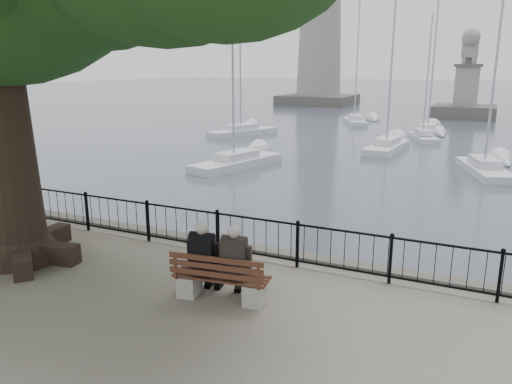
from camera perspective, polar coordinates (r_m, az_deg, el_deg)
The scene contains 14 objects.
harbor at distance 12.14m, azimuth 1.01°, elevation -9.12°, with size 260.00×260.00×1.20m.
railing at distance 11.33m, azimuth 0.00°, elevation -5.11°, with size 22.06×0.06×1.00m.
bench at distance 9.55m, azimuth -4.09°, elevation -10.39°, with size 1.89×0.79×0.97m.
person_left at distance 9.61m, azimuth -5.77°, elevation -7.87°, with size 0.48×0.80×1.53m.
person_right at distance 9.40m, azimuth -2.17°, elevation -8.33°, with size 0.48×0.80×1.53m.
lighthouse at distance 73.12m, azimuth 7.41°, elevation 19.83°, with size 9.77×9.77×29.98m.
lion_monument at distance 57.25m, azimuth 22.85°, elevation 10.09°, with size 6.16×6.16×9.05m.
sailboat_a at distance 26.96m, azimuth -2.23°, elevation 3.51°, with size 3.08×6.20×10.68m.
sailboat_b at distance 33.34m, azimuth 14.77°, elevation 5.16°, with size 2.06×6.01×11.86m.
sailboat_c at distance 27.76m, azimuth 24.61°, elevation 2.52°, with size 3.07×5.59×9.90m.
sailboat_e at distance 39.69m, azimuth -1.54°, elevation 7.03°, with size 3.92×6.07×12.52m.
sailboat_f at distance 42.51m, azimuth 19.07°, elevation 6.69°, with size 1.88×5.72×10.76m.
sailboat_h at distance 48.60m, azimuth 11.25°, elevation 8.14°, with size 3.44×5.49×13.31m.
sailboat_i at distance 38.95m, azimuth 18.55°, elevation 6.08°, with size 2.90×4.86×9.03m.
Camera 1 is at (4.52, -7.18, 4.31)m, focal length 35.00 mm.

